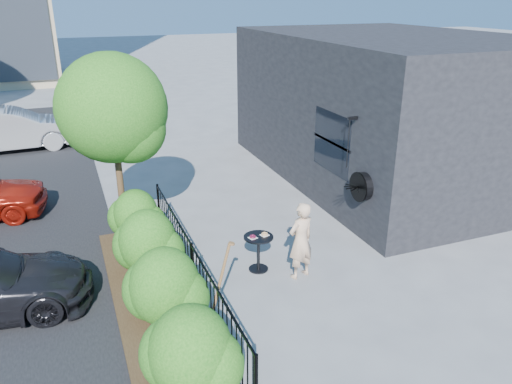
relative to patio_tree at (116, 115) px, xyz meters
name	(u,v)px	position (x,y,z in m)	size (l,w,h in m)	color
ground	(272,282)	(2.24, -2.76, -2.76)	(120.00, 120.00, 0.00)	gray
shop_building	(387,106)	(7.73, 1.74, -0.76)	(6.22, 9.00, 4.00)	black
fence	(193,271)	(0.74, -2.76, -2.20)	(0.05, 6.05, 1.10)	black
planting_bed	(155,305)	(0.04, -2.76, -2.72)	(1.30, 6.00, 0.08)	#382616
shrubs	(156,268)	(0.14, -2.66, -2.06)	(1.10, 5.60, 1.24)	#1B5E15
patio_tree	(116,115)	(0.00, 0.00, 0.00)	(2.20, 2.20, 3.94)	#3F2B19
cafe_table	(259,247)	(2.16, -2.24, -2.27)	(0.57, 0.57, 0.77)	black
woman	(301,241)	(2.80, -2.75, -2.01)	(0.55, 0.36, 1.51)	#DAB08D
shovel	(219,287)	(0.98, -3.49, -2.14)	(0.48, 0.18, 1.41)	brown
car_silver	(11,129)	(-2.71, 8.28, -2.04)	(1.53, 4.39, 1.45)	#B3B3B8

